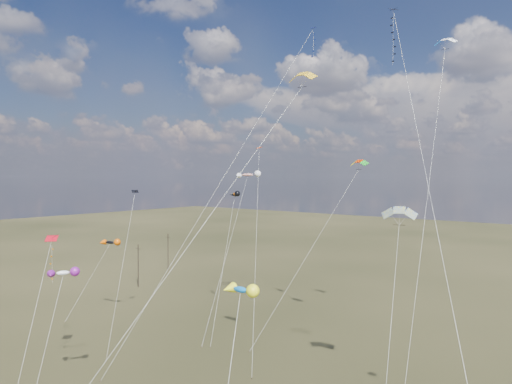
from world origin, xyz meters
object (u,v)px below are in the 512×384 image
Objects in this scene: diamond_black_high at (397,55)px; novelty_black_orange at (110,243)px; utility_pole_near at (138,265)px; utility_pole_far at (168,251)px; parafoil_yellow at (301,76)px.

diamond_black_high is 46.09m from novelty_black_orange.
utility_pole_near is 0.68× the size of novelty_black_orange.
utility_pole_near is at bearing 172.10° from diamond_black_high.
diamond_black_high is at bearing -7.90° from utility_pole_near.
novelty_black_orange reaches higher than utility_pole_far.
utility_pole_near is at bearing 159.00° from parafoil_yellow.
parafoil_yellow is at bearing -6.64° from novelty_black_orange.
parafoil_yellow is at bearing -21.00° from utility_pole_near.
diamond_black_high reaches higher than utility_pole_near.
utility_pole_near is 16.12m from utility_pole_far.
novelty_black_orange is (-39.93, -7.09, -21.91)m from diamond_black_high.
utility_pole_far is 35.78m from novelty_black_orange.
utility_pole_far is 0.68× the size of novelty_black_orange.
utility_pole_far is (-8.00, 14.00, 0.00)m from utility_pole_near.
novelty_black_orange is at bearing -48.76° from utility_pole_near.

